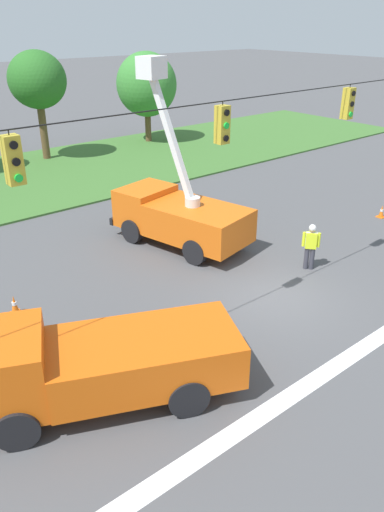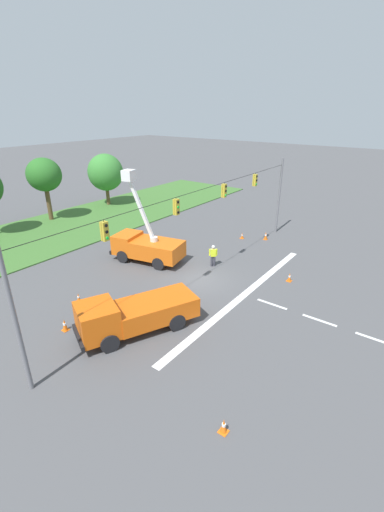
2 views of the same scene
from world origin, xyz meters
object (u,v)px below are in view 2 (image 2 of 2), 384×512
road_worker (213,254)px  traffic_cone_lane_edge_a (224,426)px  utility_truck_bucket_lift (147,245)px  tree_far_east (106,173)px  traffic_cone_mid_left (266,236)px  tree_east (44,175)px  traffic_cone_mid_right (65,325)px  utility_truck_support_near (134,314)px  traffic_cone_foreground_left (290,277)px  traffic_cone_foreground_right (79,298)px  traffic_cone_near_bucket (242,236)px

road_worker → traffic_cone_lane_edge_a: bearing=-144.9°
utility_truck_bucket_lift → tree_far_east: bearing=58.9°
road_worker → traffic_cone_mid_left: 7.97m
traffic_cone_mid_left → road_worker: bearing=174.8°
traffic_cone_lane_edge_a → traffic_cone_mid_left: bearing=21.4°
tree_east → traffic_cone_mid_right: 22.55m
road_worker → utility_truck_support_near: bearing=-172.8°
utility_truck_bucket_lift → traffic_cone_lane_edge_a: bearing=-126.4°
utility_truck_support_near → traffic_cone_foreground_left: 11.83m
traffic_cone_foreground_right → tree_far_east: bearing=44.9°
traffic_cone_foreground_right → traffic_cone_foreground_left: bearing=-41.9°
utility_truck_bucket_lift → traffic_cone_mid_left: (10.22, -5.61, -0.97)m
utility_truck_support_near → traffic_cone_mid_right: utility_truck_support_near is taller
traffic_cone_foreground_right → tree_east: bearing=62.3°
tree_far_east → utility_truck_bucket_lift: 18.80m
utility_truck_bucket_lift → traffic_cone_near_bucket: bearing=-21.9°
utility_truck_support_near → traffic_cone_foreground_left: bearing=-22.9°
utility_truck_bucket_lift → traffic_cone_near_bucket: utility_truck_bucket_lift is taller
tree_east → traffic_cone_foreground_right: (-8.92, -17.03, -4.63)m
tree_east → road_worker: bearing=-88.0°
road_worker → traffic_cone_mid_right: 12.19m
road_worker → traffic_cone_mid_left: bearing=-5.2°
utility_truck_support_near → traffic_cone_mid_left: (17.62, 0.50, -0.75)m
tree_far_east → traffic_cone_mid_right: (-19.31, -18.86, -3.75)m
road_worker → traffic_cone_lane_edge_a: (-12.29, -8.64, -0.68)m
traffic_cone_near_bucket → traffic_cone_mid_left: bearing=-61.1°
traffic_cone_mid_left → traffic_cone_near_bucket: bearing=118.9°
tree_east → tree_far_east: (8.04, -0.13, -0.83)m
traffic_cone_near_bucket → tree_far_east: bearing=88.7°
utility_truck_support_near → traffic_cone_near_bucket: (16.56, 2.43, -0.86)m
tree_far_east → traffic_cone_mid_left: 21.87m
tree_east → utility_truck_support_near: (-8.96, -22.17, -3.80)m
utility_truck_bucket_lift → road_worker: 5.42m
traffic_cone_mid_right → traffic_cone_mid_left: bearing=-7.7°
utility_truck_bucket_lift → traffic_cone_mid_right: bearing=-163.2°
traffic_cone_foreground_left → traffic_cone_mid_right: bearing=149.5°
tree_east → traffic_cone_foreground_right: size_ratio=10.57×
tree_east → utility_truck_support_near: size_ratio=0.96×
utility_truck_bucket_lift → traffic_cone_foreground_right: bearing=-172.4°
tree_far_east → road_worker: 22.28m
traffic_cone_foreground_left → traffic_cone_mid_right: (-13.19, 7.77, 0.04)m
tree_far_east → traffic_cone_foreground_right: size_ratio=9.98×
traffic_cone_foreground_right → utility_truck_support_near: bearing=-90.4°
traffic_cone_foreground_left → traffic_cone_mid_left: bearing=37.0°
utility_truck_bucket_lift → utility_truck_support_near: utility_truck_bucket_lift is taller
tree_east → traffic_cone_mid_left: tree_east is taller
utility_truck_bucket_lift → traffic_cone_near_bucket: size_ratio=12.27×
tree_east → traffic_cone_lane_edge_a: (-11.55, -29.58, -4.62)m
utility_truck_support_near → traffic_cone_lane_edge_a: size_ratio=10.62×
tree_east → utility_truck_bucket_lift: (-1.56, -16.05, -3.58)m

